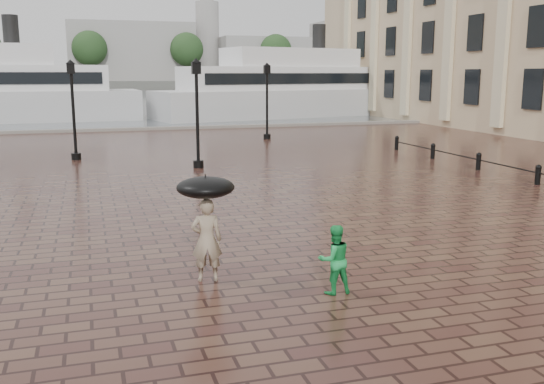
{
  "coord_description": "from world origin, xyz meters",
  "views": [
    {
      "loc": [
        -1.41,
        -11.26,
        3.96
      ],
      "look_at": [
        2.36,
        1.16,
        1.4
      ],
      "focal_mm": 40.0,
      "sensor_mm": 36.0,
      "label": 1
    }
  ],
  "objects_px": {
    "street_lamps": "(82,110)",
    "ferry_far": "(291,89)",
    "adult_pedestrian": "(207,240)",
    "child_pedestrian": "(334,259)"
  },
  "relations": [
    {
      "from": "street_lamps",
      "to": "ferry_far",
      "type": "distance_m",
      "value": 30.56
    },
    {
      "from": "adult_pedestrian",
      "to": "ferry_far",
      "type": "relative_size",
      "value": 0.06
    },
    {
      "from": "child_pedestrian",
      "to": "ferry_far",
      "type": "xyz_separation_m",
      "value": [
        13.9,
        43.65,
        1.87
      ]
    },
    {
      "from": "street_lamps",
      "to": "child_pedestrian",
      "type": "relative_size",
      "value": 16.74
    },
    {
      "from": "street_lamps",
      "to": "child_pedestrian",
      "type": "xyz_separation_m",
      "value": [
        4.33,
        -19.13,
        -1.68
      ]
    },
    {
      "from": "child_pedestrian",
      "to": "ferry_far",
      "type": "bearing_deg",
      "value": -109.46
    },
    {
      "from": "ferry_far",
      "to": "street_lamps",
      "type": "bearing_deg",
      "value": -139.31
    },
    {
      "from": "ferry_far",
      "to": "adult_pedestrian",
      "type": "bearing_deg",
      "value": -123.39
    },
    {
      "from": "street_lamps",
      "to": "adult_pedestrian",
      "type": "distance_m",
      "value": 17.98
    },
    {
      "from": "child_pedestrian",
      "to": "ferry_far",
      "type": "relative_size",
      "value": 0.05
    }
  ]
}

